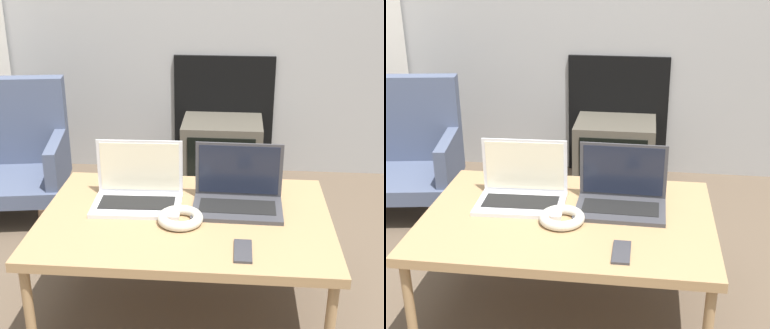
{
  "view_description": "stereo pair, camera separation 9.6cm",
  "coord_description": "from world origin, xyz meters",
  "views": [
    {
      "loc": [
        0.18,
        -1.51,
        1.36
      ],
      "look_at": [
        0.0,
        0.59,
        0.49
      ],
      "focal_mm": 50.0,
      "sensor_mm": 36.0,
      "label": 1
    },
    {
      "loc": [
        0.27,
        -1.5,
        1.36
      ],
      "look_at": [
        0.0,
        0.59,
        0.49
      ],
      "focal_mm": 50.0,
      "sensor_mm": 36.0,
      "label": 2
    }
  ],
  "objects": [
    {
      "name": "armchair",
      "position": [
        -1.05,
        1.1,
        0.33
      ],
      "size": [
        0.69,
        0.62,
        0.71
      ],
      "rotation": [
        0.0,
        0.0,
        0.16
      ],
      "color": "#47516B",
      "rests_on": "ground_plane"
    },
    {
      "name": "laptop_left",
      "position": [
        -0.2,
        0.4,
        0.46
      ],
      "size": [
        0.35,
        0.23,
        0.24
      ],
      "rotation": [
        0.0,
        0.0,
        0.03
      ],
      "color": "silver",
      "rests_on": "table"
    },
    {
      "name": "laptop_right",
      "position": [
        0.2,
        0.4,
        0.46
      ],
      "size": [
        0.35,
        0.23,
        0.24
      ],
      "rotation": [
        0.0,
        0.0,
        -0.02
      ],
      "color": "#38383D",
      "rests_on": "table"
    },
    {
      "name": "headphones",
      "position": [
        -0.01,
        0.24,
        0.42
      ],
      "size": [
        0.17,
        0.17,
        0.04
      ],
      "color": "beige",
      "rests_on": "table"
    },
    {
      "name": "phone",
      "position": [
        0.22,
        0.05,
        0.41
      ],
      "size": [
        0.06,
        0.14,
        0.01
      ],
      "color": "#333338",
      "rests_on": "table"
    },
    {
      "name": "table",
      "position": [
        0.0,
        0.29,
        0.37
      ],
      "size": [
        1.1,
        0.76,
        0.4
      ],
      "color": "#9E7A51",
      "rests_on": "ground_plane"
    },
    {
      "name": "tv",
      "position": [
        0.1,
        1.53,
        0.2
      ],
      "size": [
        0.47,
        0.38,
        0.39
      ],
      "color": "#4C473D",
      "rests_on": "ground_plane"
    }
  ]
}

